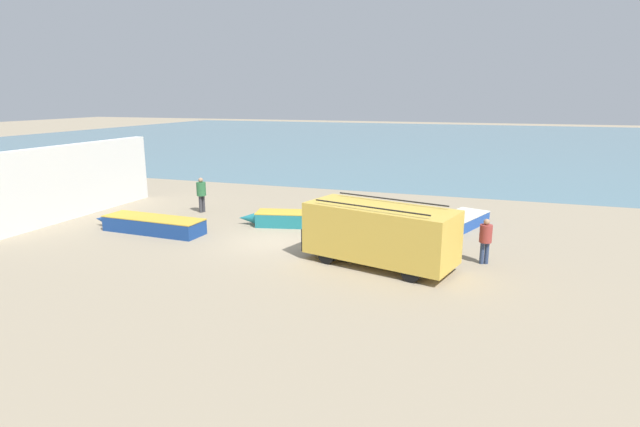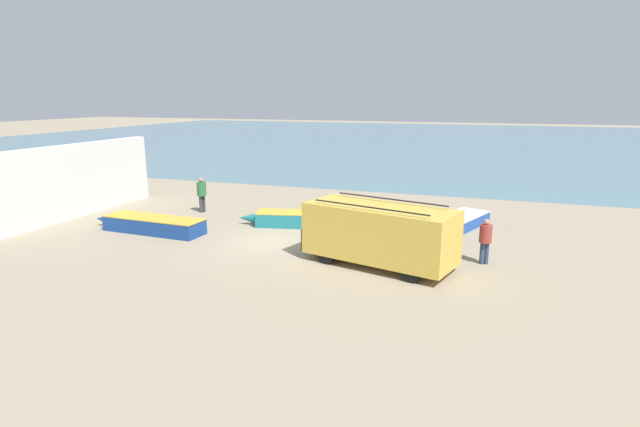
{
  "view_description": "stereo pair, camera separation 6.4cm",
  "coord_description": "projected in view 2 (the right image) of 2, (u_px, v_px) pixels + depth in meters",
  "views": [
    {
      "loc": [
        8.1,
        -17.84,
        5.79
      ],
      "look_at": [
        1.51,
        1.4,
        1.0
      ],
      "focal_mm": 28.0,
      "sensor_mm": 36.0,
      "label": 1
    },
    {
      "loc": [
        8.16,
        -17.82,
        5.79
      ],
      "look_at": [
        1.51,
        1.4,
        1.0
      ],
      "focal_mm": 28.0,
      "sensor_mm": 36.0,
      "label": 2
    }
  ],
  "objects": [
    {
      "name": "fishing_rowboat_2",
      "position": [
        297.0,
        219.0,
        22.79
      ],
      "size": [
        5.0,
        2.1,
        0.65
      ],
      "rotation": [
        0.0,
        0.0,
        3.37
      ],
      "color": "#1E757F",
      "rests_on": "ground_plane"
    },
    {
      "name": "sea_water",
      "position": [
        430.0,
        140.0,
        68.14
      ],
      "size": [
        120.0,
        80.0,
        0.01
      ],
      "primitive_type": "cube",
      "color": "slate",
      "rests_on": "ground_plane"
    },
    {
      "name": "fishing_rowboat_1",
      "position": [
        453.0,
        224.0,
        22.11
      ],
      "size": [
        2.94,
        5.51,
        0.53
      ],
      "rotation": [
        0.0,
        0.0,
        4.35
      ],
      "color": "#234CA3",
      "rests_on": "ground_plane"
    },
    {
      "name": "ground_plane",
      "position": [
        274.0,
        242.0,
        20.31
      ],
      "size": [
        200.0,
        200.0,
        0.0
      ],
      "primitive_type": "plane",
      "color": "gray"
    },
    {
      "name": "parked_van",
      "position": [
        379.0,
        233.0,
        17.3
      ],
      "size": [
        5.63,
        3.33,
        2.25
      ],
      "rotation": [
        0.0,
        0.0,
        2.88
      ],
      "color": "gold",
      "rests_on": "ground_plane"
    },
    {
      "name": "fishing_rowboat_0",
      "position": [
        150.0,
        224.0,
        21.79
      ],
      "size": [
        5.64,
        1.53,
        0.68
      ],
      "rotation": [
        0.0,
        0.0,
        3.09
      ],
      "color": "navy",
      "rests_on": "ground_plane"
    },
    {
      "name": "fisherman_0",
      "position": [
        485.0,
        237.0,
        17.46
      ],
      "size": [
        0.43,
        0.43,
        1.64
      ],
      "rotation": [
        0.0,
        0.0,
        1.89
      ],
      "color": "navy",
      "rests_on": "ground_plane"
    },
    {
      "name": "harbor_wall",
      "position": [
        75.0,
        181.0,
        24.34
      ],
      "size": [
        0.5,
        10.18,
        3.54
      ],
      "primitive_type": "cube",
      "color": "silver",
      "rests_on": "ground_plane"
    },
    {
      "name": "fisherman_1",
      "position": [
        202.0,
        192.0,
        25.33
      ],
      "size": [
        0.47,
        0.47,
        1.79
      ],
      "rotation": [
        0.0,
        0.0,
        2.8
      ],
      "color": "#38383D",
      "rests_on": "ground_plane"
    }
  ]
}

